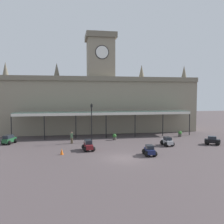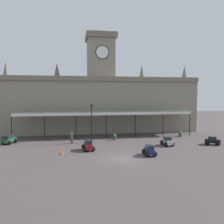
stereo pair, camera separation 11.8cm
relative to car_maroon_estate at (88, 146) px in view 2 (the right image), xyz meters
The scene contains 13 objects.
ground_plane 5.81m from the car_maroon_estate, 52.31° to the right, with size 140.00×140.00×0.00m, color #493F40.
station_building 16.75m from the car_maroon_estate, 77.17° to the left, with size 35.70×7.16×18.15m.
entrance_canopy 10.90m from the car_maroon_estate, 70.00° to the left, with size 29.24×3.26×4.19m.
car_maroon_estate is the anchor object (origin of this frame).
car_silver_sedan 10.94m from the car_maroon_estate, ahead, with size 1.56×2.08×1.19m.
car_green_estate 12.31m from the car_maroon_estate, 151.25° to the left, with size 2.00×2.42×1.27m.
car_black_sedan 17.37m from the car_maroon_estate, ahead, with size 2.25×2.10×1.19m.
car_navy_sedan 7.74m from the car_maroon_estate, 29.19° to the right, with size 1.64×2.12×1.19m.
pedestrian_crossing_forecourt 5.08m from the car_maroon_estate, 113.36° to the left, with size 0.34×0.34×1.67m.
victorian_lamppost 5.94m from the car_maroon_estate, 80.18° to the left, with size 0.30×0.30×5.71m.
traffic_cone 3.65m from the car_maroon_estate, 151.96° to the right, with size 0.40×0.40×0.69m, color orange.
planter_forecourt_centre 7.69m from the car_maroon_estate, 54.15° to the left, with size 0.60×0.60×0.96m.
planter_by_canopy 17.39m from the car_maroon_estate, 24.70° to the left, with size 0.60×0.60×0.96m.
Camera 2 is at (-5.67, -25.58, 6.97)m, focal length 38.91 mm.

